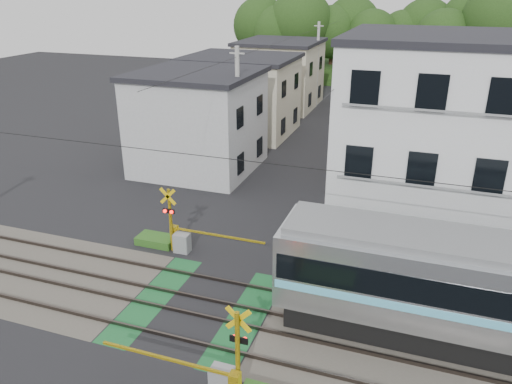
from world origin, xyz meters
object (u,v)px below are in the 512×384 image
at_px(crossing_signal_far, 181,237).
at_px(apartment_block, 454,141).
at_px(crossing_signal_near, 224,376).
at_px(pedestrian, 334,106).

xyz_separation_m(crossing_signal_far, apartment_block, (11.09, 5.84, 3.94)).
distance_m(crossing_signal_far, apartment_block, 13.14).
relative_size(crossing_signal_near, crossing_signal_far, 1.00).
relative_size(crossing_signal_far, pedestrian, 2.82).
bearing_deg(crossing_signal_far, apartment_block, 27.78).
bearing_deg(crossing_signal_far, crossing_signal_near, -54.71).
distance_m(crossing_signal_near, crossing_signal_far, 8.95).
height_order(crossing_signal_near, apartment_block, apartment_block).
bearing_deg(apartment_block, crossing_signal_far, -152.22).
bearing_deg(crossing_signal_far, pedestrian, 86.69).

